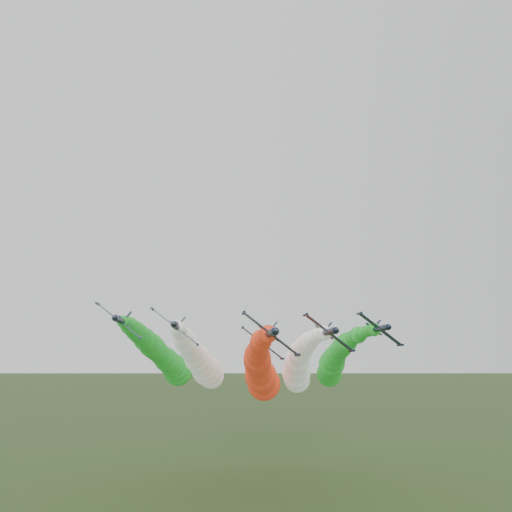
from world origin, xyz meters
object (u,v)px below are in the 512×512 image
Objects in this scene: jet_lead at (261,372)px; jet_outer_left at (165,359)px; jet_inner_right at (298,367)px; jet_outer_right at (334,362)px; jet_trail at (257,371)px; jet_inner_left at (201,363)px.

jet_outer_left is at bearing 142.54° from jet_lead.
jet_outer_left is at bearing 166.49° from jet_inner_right.
jet_lead is at bearing -137.21° from jet_inner_right.
jet_outer_right reaches higher than jet_lead.
jet_lead is at bearing -139.03° from jet_outer_right.
jet_outer_right is at bearing -12.20° from jet_trail.
jet_outer_right reaches higher than jet_trail.
jet_outer_left reaches higher than jet_inner_right.
jet_lead is 1.01× the size of jet_trail.
jet_inner_left reaches higher than jet_trail.
jet_trail is (15.18, 11.72, -2.31)m from jet_inner_left.
jet_outer_left is 1.01× the size of jet_outer_right.
jet_lead is 1.01× the size of jet_inner_left.
jet_inner_right is (10.42, 9.65, 0.88)m from jet_lead.
jet_outer_left is at bearing 148.45° from jet_inner_left.
jet_inner_left is (-13.66, 11.90, 1.85)m from jet_lead.
jet_inner_right is 16.63m from jet_trail.
jet_outer_right reaches higher than jet_inner_left.
jet_outer_left is at bearing -166.46° from jet_trail.
jet_trail is (-8.90, 13.98, -1.34)m from jet_inner_right.
jet_outer_right is 1.00× the size of jet_trail.
jet_inner_left is 1.00× the size of jet_outer_right.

